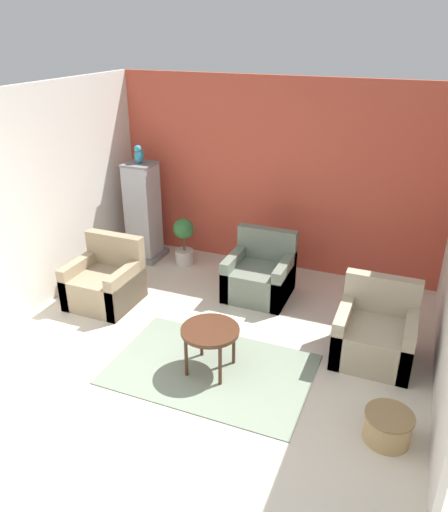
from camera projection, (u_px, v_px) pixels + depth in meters
The scene contains 12 objects.
ground_plane at pixel (141, 439), 4.27m from camera, with size 20.00×20.00×0.00m, color beige.
wall_back_accent at pixel (276, 176), 6.89m from camera, with size 4.71×0.06×2.65m.
wall_left at pixel (48, 196), 6.09m from camera, with size 0.06×3.76×2.65m.
area_rug at pixel (211, 369), 5.13m from camera, with size 2.04×1.32×0.01m.
coffee_table at pixel (210, 334), 4.95m from camera, with size 0.59×0.59×0.50m.
armchair_left at pixel (106, 283), 6.28m from camera, with size 0.79×0.77×0.83m.
armchair_right at pixel (375, 335), 5.23m from camera, with size 0.79×0.77×0.83m.
armchair_middle at pixel (260, 276), 6.46m from camera, with size 0.79×0.77×0.83m.
birdcage at pixel (143, 213), 7.34m from camera, with size 0.53×0.53×1.45m.
parrot at pixel (139, 155), 6.98m from camera, with size 0.12×0.22×0.26m.
potted_plant at pixel (184, 238), 7.25m from camera, with size 0.33×0.30×0.71m.
wicker_basket at pixel (388, 426), 4.22m from camera, with size 0.41×0.41×0.27m.
Camera 1 is at (1.87, -2.70, 3.23)m, focal length 35.00 mm.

